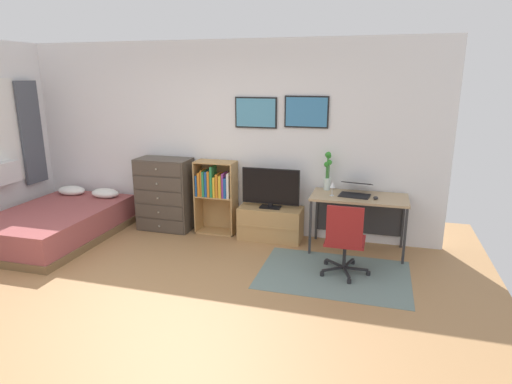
{
  "coord_description": "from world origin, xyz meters",
  "views": [
    {
      "loc": [
        2.17,
        -3.38,
        2.21
      ],
      "look_at": [
        0.76,
        1.5,
        0.85
      ],
      "focal_mm": 30.35,
      "sensor_mm": 36.0,
      "label": 1
    }
  ],
  "objects_px": {
    "television": "(271,189)",
    "desk": "(359,205)",
    "laptop": "(356,190)",
    "computer_mouse": "(376,198)",
    "office_chair": "(345,238)",
    "tv_stand": "(271,223)",
    "bed": "(57,224)",
    "bookshelf": "(215,190)",
    "bamboo_vase": "(328,170)",
    "dresser": "(165,194)",
    "wine_glass": "(332,185)"
  },
  "relations": [
    {
      "from": "dresser",
      "to": "office_chair",
      "type": "relative_size",
      "value": 1.24
    },
    {
      "from": "bookshelf",
      "to": "desk",
      "type": "height_order",
      "value": "bookshelf"
    },
    {
      "from": "bed",
      "to": "television",
      "type": "relative_size",
      "value": 2.58
    },
    {
      "from": "desk",
      "to": "office_chair",
      "type": "height_order",
      "value": "office_chair"
    },
    {
      "from": "dresser",
      "to": "bookshelf",
      "type": "distance_m",
      "value": 0.78
    },
    {
      "from": "television",
      "to": "desk",
      "type": "xyz_separation_m",
      "value": [
        1.18,
        -0.0,
        -0.13
      ]
    },
    {
      "from": "tv_stand",
      "to": "bed",
      "type": "bearing_deg",
      "value": -164.19
    },
    {
      "from": "bed",
      "to": "dresser",
      "type": "bearing_deg",
      "value": 31.29
    },
    {
      "from": "bed",
      "to": "television",
      "type": "distance_m",
      "value": 3.03
    },
    {
      "from": "desk",
      "to": "bookshelf",
      "type": "bearing_deg",
      "value": 178.06
    },
    {
      "from": "dresser",
      "to": "office_chair",
      "type": "bearing_deg",
      "value": -18.42
    },
    {
      "from": "computer_mouse",
      "to": "bed",
      "type": "bearing_deg",
      "value": -171.59
    },
    {
      "from": "laptop",
      "to": "bamboo_vase",
      "type": "relative_size",
      "value": 0.87
    },
    {
      "from": "tv_stand",
      "to": "office_chair",
      "type": "height_order",
      "value": "office_chair"
    },
    {
      "from": "bed",
      "to": "computer_mouse",
      "type": "bearing_deg",
      "value": 7.58
    },
    {
      "from": "television",
      "to": "office_chair",
      "type": "height_order",
      "value": "television"
    },
    {
      "from": "laptop",
      "to": "computer_mouse",
      "type": "relative_size",
      "value": 4.32
    },
    {
      "from": "bookshelf",
      "to": "laptop",
      "type": "bearing_deg",
      "value": -2.32
    },
    {
      "from": "television",
      "to": "desk",
      "type": "bearing_deg",
      "value": -0.11
    },
    {
      "from": "dresser",
      "to": "computer_mouse",
      "type": "height_order",
      "value": "dresser"
    },
    {
      "from": "dresser",
      "to": "tv_stand",
      "type": "height_order",
      "value": "dresser"
    },
    {
      "from": "television",
      "to": "laptop",
      "type": "xyz_separation_m",
      "value": [
        1.13,
        -0.01,
        0.07
      ]
    },
    {
      "from": "bookshelf",
      "to": "laptop",
      "type": "distance_m",
      "value": 1.97
    },
    {
      "from": "laptop",
      "to": "bamboo_vase",
      "type": "bearing_deg",
      "value": 167.08
    },
    {
      "from": "tv_stand",
      "to": "television",
      "type": "bearing_deg",
      "value": -90.0
    },
    {
      "from": "tv_stand",
      "to": "bamboo_vase",
      "type": "bearing_deg",
      "value": 7.97
    },
    {
      "from": "dresser",
      "to": "television",
      "type": "distance_m",
      "value": 1.62
    },
    {
      "from": "dresser",
      "to": "tv_stand",
      "type": "bearing_deg",
      "value": 0.53
    },
    {
      "from": "dresser",
      "to": "computer_mouse",
      "type": "distance_m",
      "value": 3.0
    },
    {
      "from": "office_chair",
      "to": "bamboo_vase",
      "type": "distance_m",
      "value": 1.21
    },
    {
      "from": "computer_mouse",
      "to": "office_chair",
      "type": "bearing_deg",
      "value": -112.57
    },
    {
      "from": "television",
      "to": "office_chair",
      "type": "xyz_separation_m",
      "value": [
        1.08,
        -0.89,
        -0.28
      ]
    },
    {
      "from": "desk",
      "to": "bamboo_vase",
      "type": "relative_size",
      "value": 2.32
    },
    {
      "from": "laptop",
      "to": "bookshelf",
      "type": "bearing_deg",
      "value": -175.22
    },
    {
      "from": "bamboo_vase",
      "to": "bookshelf",
      "type": "bearing_deg",
      "value": -177.78
    },
    {
      "from": "bed",
      "to": "computer_mouse",
      "type": "height_order",
      "value": "computer_mouse"
    },
    {
      "from": "bookshelf",
      "to": "bamboo_vase",
      "type": "distance_m",
      "value": 1.62
    },
    {
      "from": "television",
      "to": "tv_stand",
      "type": "bearing_deg",
      "value": 90.0
    },
    {
      "from": "bed",
      "to": "desk",
      "type": "relative_size",
      "value": 1.71
    },
    {
      "from": "bed",
      "to": "wine_glass",
      "type": "relative_size",
      "value": 11.42
    },
    {
      "from": "dresser",
      "to": "bookshelf",
      "type": "xyz_separation_m",
      "value": [
        0.77,
        0.06,
        0.1
      ]
    },
    {
      "from": "computer_mouse",
      "to": "bookshelf",
      "type": "bearing_deg",
      "value": 174.12
    },
    {
      "from": "laptop",
      "to": "bamboo_vase",
      "type": "height_order",
      "value": "bamboo_vase"
    },
    {
      "from": "bed",
      "to": "dresser",
      "type": "height_order",
      "value": "dresser"
    },
    {
      "from": "laptop",
      "to": "computer_mouse",
      "type": "bearing_deg",
      "value": -23.3
    },
    {
      "from": "bed",
      "to": "laptop",
      "type": "relative_size",
      "value": 4.57
    },
    {
      "from": "office_chair",
      "to": "wine_glass",
      "type": "xyz_separation_m",
      "value": [
        -0.24,
        0.74,
        0.42
      ]
    },
    {
      "from": "desk",
      "to": "computer_mouse",
      "type": "distance_m",
      "value": 0.3
    },
    {
      "from": "bookshelf",
      "to": "computer_mouse",
      "type": "distance_m",
      "value": 2.23
    },
    {
      "from": "office_chair",
      "to": "computer_mouse",
      "type": "bearing_deg",
      "value": 68.07
    }
  ]
}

